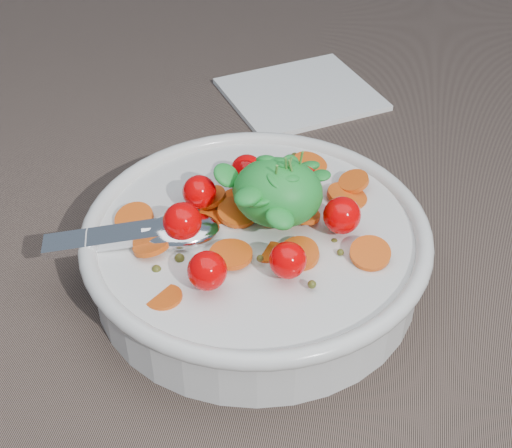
# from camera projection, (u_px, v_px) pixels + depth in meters

# --- Properties ---
(ground) EXTENTS (6.00, 6.00, 0.00)m
(ground) POSITION_uv_depth(u_px,v_px,m) (281.00, 258.00, 0.53)
(ground) COLOR brown
(ground) RESTS_ON ground
(bowl) EXTENTS (0.26, 0.24, 0.10)m
(bowl) POSITION_uv_depth(u_px,v_px,m) (256.00, 247.00, 0.50)
(bowl) COLOR silver
(bowl) RESTS_ON ground
(napkin) EXTENTS (0.19, 0.18, 0.01)m
(napkin) POSITION_uv_depth(u_px,v_px,m) (300.00, 94.00, 0.71)
(napkin) COLOR white
(napkin) RESTS_ON ground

